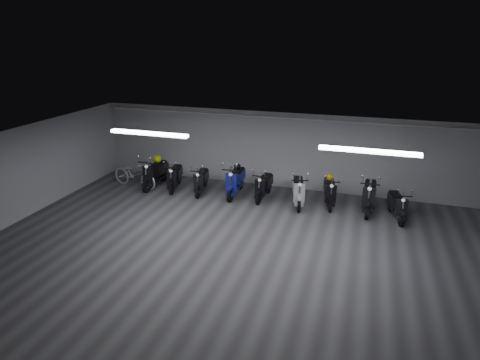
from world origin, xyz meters
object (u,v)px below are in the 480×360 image
(scooter_5, at_px, (264,182))
(helmet_1, at_px, (237,167))
(scooter_1, at_px, (175,173))
(scooter_7, at_px, (330,187))
(scooter_6, at_px, (298,186))
(helmet_0, at_px, (158,159))
(scooter_0, at_px, (155,169))
(scooter_4, at_px, (235,177))
(bicycle, at_px, (134,171))
(scooter_8, at_px, (370,191))
(scooter_9, at_px, (398,201))
(helmet_2, at_px, (330,177))
(scooter_3, at_px, (201,177))

(scooter_5, relative_size, helmet_1, 7.12)
(scooter_1, bearing_deg, scooter_7, -10.64)
(scooter_6, relative_size, helmet_0, 6.15)
(scooter_6, distance_m, helmet_0, 5.38)
(scooter_0, height_order, scooter_6, scooter_0)
(helmet_1, bearing_deg, helmet_0, -178.21)
(scooter_1, xyz_separation_m, scooter_4, (2.32, 0.07, 0.08))
(scooter_4, xyz_separation_m, bicycle, (-3.81, -0.37, -0.08))
(scooter_8, xyz_separation_m, scooter_9, (0.84, -0.32, -0.12))
(scooter_9, relative_size, helmet_2, 6.58)
(scooter_8, distance_m, bicycle, 8.32)
(scooter_1, bearing_deg, scooter_0, 169.02)
(scooter_6, bearing_deg, helmet_1, 156.46)
(scooter_4, relative_size, helmet_1, 8.10)
(scooter_1, bearing_deg, helmet_1, -4.49)
(scooter_0, bearing_deg, scooter_1, 3.38)
(scooter_1, relative_size, helmet_2, 6.88)
(scooter_0, distance_m, bicycle, 0.76)
(scooter_0, distance_m, helmet_2, 6.34)
(scooter_1, distance_m, scooter_3, 1.07)
(scooter_4, relative_size, scooter_8, 0.98)
(scooter_4, bearing_deg, scooter_8, -1.64)
(scooter_6, distance_m, helmet_2, 1.12)
(scooter_0, relative_size, helmet_0, 6.43)
(scooter_6, relative_size, scooter_9, 1.12)
(scooter_3, height_order, scooter_4, scooter_4)
(scooter_3, xyz_separation_m, bicycle, (-2.56, -0.26, 0.02))
(scooter_8, xyz_separation_m, helmet_2, (-1.29, 0.36, 0.19))
(scooter_5, relative_size, bicycle, 0.86)
(scooter_3, bearing_deg, scooter_9, -11.29)
(scooter_0, distance_m, scooter_5, 4.14)
(scooter_4, height_order, helmet_1, scooter_4)
(bicycle, relative_size, helmet_2, 7.97)
(scooter_5, bearing_deg, helmet_0, -178.82)
(scooter_1, relative_size, scooter_9, 1.05)
(scooter_8, bearing_deg, helmet_2, 166.59)
(scooter_4, height_order, scooter_5, scooter_4)
(scooter_6, bearing_deg, scooter_5, 159.08)
(scooter_9, bearing_deg, helmet_2, 149.33)
(helmet_1, bearing_deg, scooter_9, -6.18)
(scooter_8, bearing_deg, scooter_9, -18.81)
(scooter_4, height_order, helmet_2, scooter_4)
(scooter_0, distance_m, scooter_1, 0.80)
(scooter_8, bearing_deg, scooter_7, 176.39)
(scooter_6, bearing_deg, helmet_0, 163.57)
(scooter_1, height_order, scooter_7, scooter_7)
(scooter_3, bearing_deg, helmet_0, 161.78)
(scooter_6, distance_m, bicycle, 6.07)
(scooter_0, bearing_deg, scooter_9, 0.15)
(scooter_1, bearing_deg, scooter_5, -11.30)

